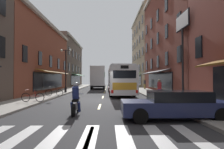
# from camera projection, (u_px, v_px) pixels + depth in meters

# --- Properties ---
(ground_plane) EXTENTS (34.80, 80.00, 0.10)m
(ground_plane) POSITION_uv_depth(u_px,v_px,m) (102.00, 101.00, 16.14)
(ground_plane) COLOR #333335
(lane_centre_dashes) EXTENTS (0.14, 73.90, 0.01)m
(lane_centre_dashes) POSITION_uv_depth(u_px,v_px,m) (102.00, 101.00, 15.89)
(lane_centre_dashes) COLOR #DBCC4C
(lane_centre_dashes) RESTS_ON ground
(crosswalk_near) EXTENTS (7.10, 2.80, 0.01)m
(crosswalk_near) POSITION_uv_depth(u_px,v_px,m) (89.00, 136.00, 6.14)
(crosswalk_near) COLOR silver
(crosswalk_near) RESTS_ON ground
(sidewalk_left) EXTENTS (3.00, 80.00, 0.14)m
(sidewalk_left) POSITION_uv_depth(u_px,v_px,m) (31.00, 100.00, 16.05)
(sidewalk_left) COLOR #A39E93
(sidewalk_left) RESTS_ON ground
(sidewalk_right) EXTENTS (3.00, 80.00, 0.14)m
(sidewalk_right) POSITION_uv_depth(u_px,v_px,m) (171.00, 100.00, 16.23)
(sidewalk_right) COLOR #A39E93
(sidewalk_right) RESTS_ON ground
(storefront_row_right) EXTENTS (9.44, 79.90, 17.01)m
(storefront_row_right) POSITION_uv_depth(u_px,v_px,m) (204.00, 34.00, 21.60)
(storefront_row_right) COLOR brown
(storefront_row_right) RESTS_ON ground
(billboard_sign) EXTENTS (0.40, 2.85, 7.44)m
(billboard_sign) POSITION_uv_depth(u_px,v_px,m) (182.00, 34.00, 16.71)
(billboard_sign) COLOR black
(billboard_sign) RESTS_ON sidewalk_right
(transit_bus) EXTENTS (2.81, 11.99, 3.24)m
(transit_bus) POSITION_uv_depth(u_px,v_px,m) (120.00, 80.00, 22.90)
(transit_bus) COLOR white
(transit_bus) RESTS_ON ground
(box_truck) EXTENTS (2.65, 7.51, 3.97)m
(box_truck) POSITION_uv_depth(u_px,v_px,m) (98.00, 78.00, 34.43)
(box_truck) COLOR black
(box_truck) RESTS_ON ground
(sedan_near) EXTENTS (1.94, 4.43, 1.36)m
(sedan_near) POSITION_uv_depth(u_px,v_px,m) (100.00, 83.00, 45.51)
(sedan_near) COLOR navy
(sedan_near) RESTS_ON ground
(sedan_mid) EXTENTS (4.76, 1.91, 1.29)m
(sedan_mid) POSITION_uv_depth(u_px,v_px,m) (175.00, 105.00, 8.67)
(sedan_mid) COLOR navy
(sedan_mid) RESTS_ON ground
(motorcycle_rider) EXTENTS (0.62, 2.07, 1.66)m
(motorcycle_rider) POSITION_uv_depth(u_px,v_px,m) (76.00, 101.00, 9.89)
(motorcycle_rider) COLOR black
(motorcycle_rider) RESTS_ON ground
(bicycle_near) EXTENTS (1.71, 0.48, 0.91)m
(bicycle_near) POSITION_uv_depth(u_px,v_px,m) (33.00, 97.00, 14.06)
(bicycle_near) COLOR black
(bicycle_near) RESTS_ON sidewalk_left
(bicycle_mid) EXTENTS (1.71, 0.48, 0.91)m
(bicycle_mid) POSITION_uv_depth(u_px,v_px,m) (54.00, 92.00, 18.83)
(bicycle_mid) COLOR black
(bicycle_mid) RESTS_ON sidewalk_left
(pedestrian_mid) EXTENTS (0.36, 0.36, 1.64)m
(pedestrian_mid) POSITION_uv_depth(u_px,v_px,m) (159.00, 88.00, 17.17)
(pedestrian_mid) COLOR #66387F
(pedestrian_mid) RESTS_ON sidewalk_right
(pedestrian_far) EXTENTS (0.36, 0.36, 1.69)m
(pedestrian_far) POSITION_uv_depth(u_px,v_px,m) (145.00, 84.00, 32.15)
(pedestrian_far) COLOR #B29947
(pedestrian_far) RESTS_ON sidewalk_right
(street_lamp_twin) EXTENTS (1.42, 0.32, 5.46)m
(street_lamp_twin) POSITION_uv_depth(u_px,v_px,m) (66.00, 68.00, 24.19)
(street_lamp_twin) COLOR black
(street_lamp_twin) RESTS_ON sidewalk_left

